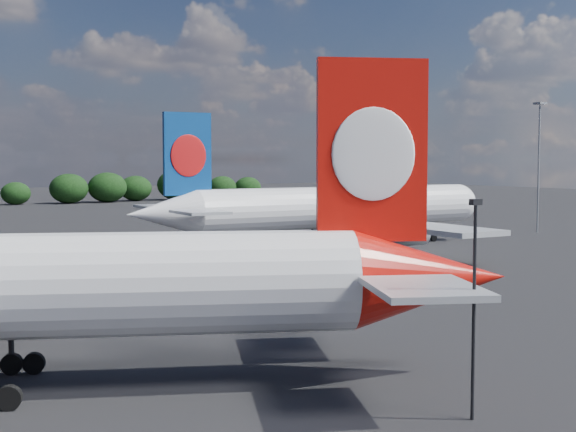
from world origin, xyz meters
TOP-DOWN VIEW (x-y plane):
  - china_southern_airliner at (46.77, 53.67)m, footprint 53.14×50.40m
  - apron_lamp_post at (13.77, -8.26)m, footprint 0.55×0.30m
  - floodlight_mast_near at (89.31, 56.25)m, footprint 1.60×1.60m

SIDE VIEW (x-z plane):
  - china_southern_airliner at x=46.77m, z-range -3.40..14.01m
  - apron_lamp_post at x=13.77m, z-range 0.64..10.72m
  - floodlight_mast_near at x=89.31m, z-range 3.21..24.21m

